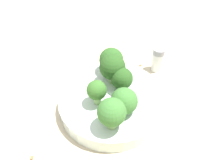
{
  "coord_description": "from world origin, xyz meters",
  "views": [
    {
      "loc": [
        -0.12,
        -0.29,
        0.37
      ],
      "look_at": [
        0.0,
        0.0,
        0.07
      ],
      "focal_mm": 35.0,
      "sensor_mm": 36.0,
      "label": 1
    }
  ],
  "objects": [
    {
      "name": "almond_crumb_0",
      "position": [
        -0.18,
        -0.06,
        0.0
      ],
      "size": [
        0.01,
        0.01,
        0.01
      ],
      "primitive_type": "cube",
      "rotation": [
        0.0,
        0.0,
        1.16
      ],
      "color": "olive",
      "rests_on": "ground_plane"
    },
    {
      "name": "broccoli_floret_2",
      "position": [
        0.03,
        0.08,
        0.07
      ],
      "size": [
        0.06,
        0.06,
        0.06
      ],
      "color": "#84AD66",
      "rests_on": "bowl"
    },
    {
      "name": "broccoli_floret_1",
      "position": [
        0.01,
        -0.05,
        0.06
      ],
      "size": [
        0.05,
        0.05,
        0.05
      ],
      "color": "#7A9E5B",
      "rests_on": "bowl"
    },
    {
      "name": "broccoli_floret_3",
      "position": [
        0.02,
        0.04,
        0.07
      ],
      "size": [
        0.06,
        0.06,
        0.07
      ],
      "color": "#84AD66",
      "rests_on": "bowl"
    },
    {
      "name": "bowl",
      "position": [
        0.0,
        0.0,
        0.02
      ],
      "size": [
        0.23,
        0.23,
        0.03
      ],
      "primitive_type": "cylinder",
      "color": "silver",
      "rests_on": "ground_plane"
    },
    {
      "name": "broccoli_floret_5",
      "position": [
        0.03,
        0.01,
        0.06
      ],
      "size": [
        0.05,
        0.05,
        0.05
      ],
      "color": "#84AD66",
      "rests_on": "bowl"
    },
    {
      "name": "pepper_shaker",
      "position": [
        0.15,
        0.07,
        0.03
      ],
      "size": [
        0.03,
        0.03,
        0.06
      ],
      "color": "silver",
      "rests_on": "ground_plane"
    },
    {
      "name": "almond_crumb_1",
      "position": [
        0.12,
        0.1,
        0.0
      ],
      "size": [
        0.01,
        0.01,
        0.01
      ],
      "primitive_type": "cube",
      "rotation": [
        0.0,
        0.0,
        3.42
      ],
      "color": "olive",
      "rests_on": "ground_plane"
    },
    {
      "name": "broccoli_floret_4",
      "position": [
        -0.03,
        -0.01,
        0.07
      ],
      "size": [
        0.04,
        0.04,
        0.06
      ],
      "color": "#84AD66",
      "rests_on": "bowl"
    },
    {
      "name": "ground_plane",
      "position": [
        0.0,
        0.0,
        0.0
      ],
      "size": [
        3.0,
        3.0,
        0.0
      ],
      "primitive_type": "plane",
      "color": "beige"
    },
    {
      "name": "broccoli_floret_0",
      "position": [
        -0.03,
        -0.07,
        0.07
      ],
      "size": [
        0.05,
        0.05,
        0.07
      ],
      "color": "#84AD66",
      "rests_on": "bowl"
    }
  ]
}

